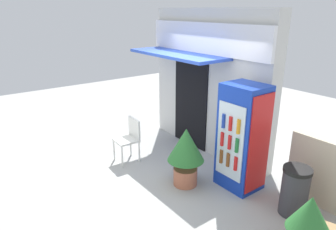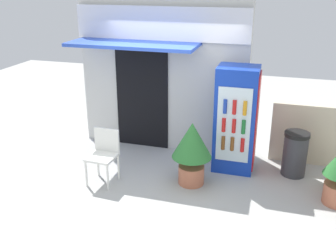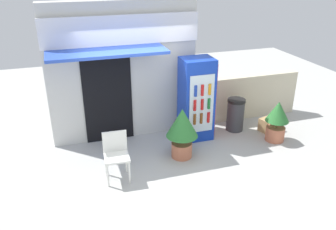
{
  "view_description": "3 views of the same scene",
  "coord_description": "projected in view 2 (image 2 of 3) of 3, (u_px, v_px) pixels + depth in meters",
  "views": [
    {
      "loc": [
        4.3,
        -2.99,
        3.0
      ],
      "look_at": [
        -0.01,
        0.23,
        1.13
      ],
      "focal_mm": 32.65,
      "sensor_mm": 36.0,
      "label": 1
    },
    {
      "loc": [
        1.82,
        -5.31,
        3.24
      ],
      "look_at": [
        0.19,
        0.26,
        1.12
      ],
      "focal_mm": 40.58,
      "sensor_mm": 36.0,
      "label": 2
    },
    {
      "loc": [
        -1.55,
        -5.71,
        3.77
      ],
      "look_at": [
        0.35,
        0.21,
        0.96
      ],
      "focal_mm": 37.04,
      "sensor_mm": 36.0,
      "label": 3
    }
  ],
  "objects": [
    {
      "name": "plastic_chair",
      "position": [
        104.0,
        152.0,
        6.24
      ],
      "size": [
        0.47,
        0.46,
        0.9
      ],
      "color": "white",
      "rests_on": "ground"
    },
    {
      "name": "ground",
      "position": [
        153.0,
        182.0,
        6.38
      ],
      "size": [
        16.0,
        16.0,
        0.0
      ],
      "primitive_type": "plane",
      "color": "#B2B2AD"
    },
    {
      "name": "potted_plant_near_shop",
      "position": [
        192.0,
        147.0,
        6.12
      ],
      "size": [
        0.65,
        0.65,
        1.07
      ],
      "color": "#BC6B4C",
      "rests_on": "ground"
    },
    {
      "name": "trash_bin",
      "position": [
        295.0,
        154.0,
        6.49
      ],
      "size": [
        0.42,
        0.42,
        0.78
      ],
      "color": "#38383D",
      "rests_on": "ground"
    },
    {
      "name": "drink_cooler",
      "position": [
        236.0,
        119.0,
        6.53
      ],
      "size": [
        0.71,
        0.65,
        1.86
      ],
      "color": "#1438B2",
      "rests_on": "ground"
    },
    {
      "name": "storefront_building",
      "position": [
        162.0,
        70.0,
        7.27
      ],
      "size": [
        3.25,
        1.17,
        3.03
      ],
      "color": "silver",
      "rests_on": "ground"
    }
  ]
}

